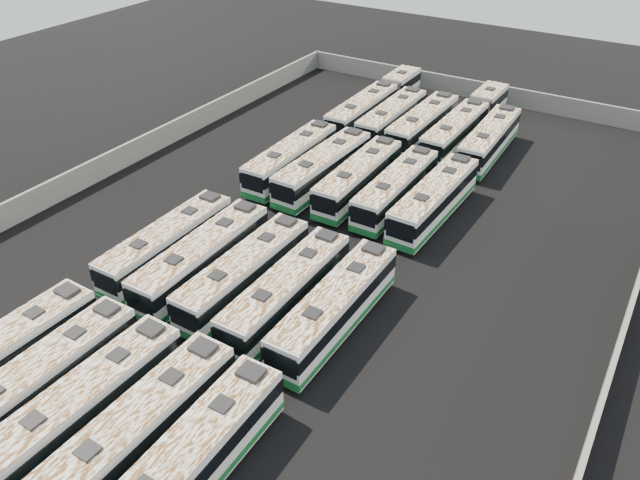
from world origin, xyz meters
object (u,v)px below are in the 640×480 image
(bus_midback_far_right, at_px, (434,200))
(bus_back_center, at_px, (422,125))
(bus_midfront_far_right, at_px, (335,308))
(bus_midfront_left, at_px, (203,258))
(bus_back_right, at_px, (466,122))
(bus_front_far_right, at_px, (189,464))
(bus_front_left, at_px, (43,380))
(bus_back_left, at_px, (392,118))
(bus_midfront_right, at_px, (287,291))
(bus_front_far_left, at_px, (1,357))
(bus_midfront_center, at_px, (244,273))
(bus_midback_center, at_px, (358,178))
(bus_front_right, at_px, (137,432))
(bus_front_center, at_px, (84,406))
(bus_back_far_right, at_px, (489,140))
(bus_back_far_left, at_px, (376,102))
(bus_midback_right, at_px, (396,189))
(bus_midback_left, at_px, (323,168))
(bus_midback_far_left, at_px, (291,159))
(bus_midfront_far_left, at_px, (168,244))

(bus_midback_far_right, height_order, bus_back_center, bus_midback_far_right)
(bus_midfront_far_right, bearing_deg, bus_midfront_left, -178.98)
(bus_back_right, bearing_deg, bus_front_far_right, -85.07)
(bus_front_left, height_order, bus_midback_far_right, bus_midback_far_right)
(bus_front_left, xyz_separation_m, bus_back_left, (-0.00, 43.37, 0.02))
(bus_midfront_right, bearing_deg, bus_front_far_left, -128.02)
(bus_front_far_left, distance_m, bus_back_center, 44.06)
(bus_midback_far_right, xyz_separation_m, bus_back_left, (-10.55, 13.73, -0.05))
(bus_back_left, bearing_deg, bus_midback_far_right, -52.98)
(bus_midfront_center, distance_m, bus_midback_center, 16.19)
(bus_front_far_right, distance_m, bus_back_right, 46.61)
(bus_midback_center, xyz_separation_m, bus_back_center, (0.02, 13.57, 0.03))
(bus_front_far_left, relative_size, bus_front_far_right, 0.97)
(bus_front_far_left, bearing_deg, bus_front_right, 2.32)
(bus_front_center, height_order, bus_midfront_center, bus_front_center)
(bus_front_center, xyz_separation_m, bus_midfront_center, (0.04, 13.72, -0.02))
(bus_midfront_right, distance_m, bus_back_center, 30.14)
(bus_front_left, bearing_deg, bus_back_center, 85.42)
(bus_front_right, distance_m, bus_midback_far_right, 29.73)
(bus_midfront_left, xyz_separation_m, bus_back_right, (7.07, 33.09, -0.05))
(bus_front_left, xyz_separation_m, bus_back_far_right, (10.53, 43.32, 0.04))
(bus_front_left, height_order, bus_midfront_far_right, bus_midfront_far_right)
(bus_midfront_left, height_order, bus_back_far_right, bus_midfront_left)
(bus_back_left, bearing_deg, bus_back_far_right, -0.78)
(bus_front_far_right, bearing_deg, bus_front_right, 178.50)
(bus_back_far_right, bearing_deg, bus_front_right, -96.00)
(bus_midback_center, xyz_separation_m, bus_back_far_left, (-6.95, 16.69, -0.01))
(bus_front_right, bearing_deg, bus_midback_right, 90.89)
(bus_front_center, relative_size, bus_back_far_left, 0.65)
(bus_front_far_left, height_order, bus_midfront_center, bus_midfront_center)
(bus_front_right, height_order, bus_midback_far_right, bus_front_right)
(bus_front_left, xyz_separation_m, bus_midback_right, (7.03, 29.82, -0.00))
(bus_midback_left, bearing_deg, bus_front_far_right, -68.87)
(bus_front_center, distance_m, bus_back_left, 43.60)
(bus_midback_right, bearing_deg, bus_midback_far_right, -3.40)
(bus_back_center, distance_m, bus_back_right, 4.73)
(bus_front_right, height_order, bus_back_center, bus_front_right)
(bus_midback_far_left, bearing_deg, bus_front_far_left, -90.66)
(bus_midback_right, bearing_deg, bus_midfront_right, -90.21)
(bus_front_far_left, xyz_separation_m, bus_midback_far_right, (14.03, 29.75, 0.06))
(bus_back_far_left, bearing_deg, bus_midfront_far_right, -67.42)
(bus_back_left, bearing_deg, bus_front_right, -81.21)
(bus_midfront_far_left, height_order, bus_midfront_center, bus_midfront_center)
(bus_midfront_far_left, relative_size, bus_back_far_left, 0.64)
(bus_midfront_far_right, relative_size, bus_back_center, 0.99)
(bus_back_right, bearing_deg, bus_midback_center, -101.39)
(bus_front_far_right, height_order, bus_midfront_center, bus_front_far_right)
(bus_midfront_right, xyz_separation_m, bus_back_center, (-3.59, 29.93, 0.02))
(bus_front_far_right, xyz_separation_m, bus_midback_center, (-7.09, 29.75, -0.04))
(bus_midback_far_left, height_order, bus_back_left, bus_midback_far_left)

